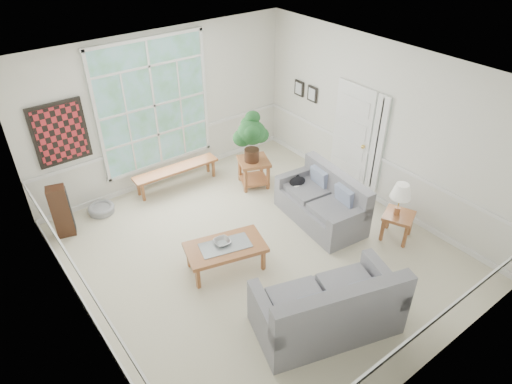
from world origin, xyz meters
The scene contains 24 objects.
floor centered at (0.00, 0.00, -0.01)m, with size 5.50×6.00×0.01m, color beige.
ceiling centered at (0.00, 0.00, 3.00)m, with size 5.50×6.00×0.02m, color white.
wall_back centered at (0.00, 3.00, 1.50)m, with size 5.50×0.02×3.00m, color silver.
wall_front centered at (0.00, -3.00, 1.50)m, with size 5.50×0.02×3.00m, color silver.
wall_left centered at (-2.75, 0.00, 1.50)m, with size 0.02×6.00×3.00m, color silver.
wall_right centered at (2.75, 0.00, 1.50)m, with size 0.02×6.00×3.00m, color silver.
window_back centered at (-0.20, 2.96, 1.65)m, with size 2.30×0.08×2.40m, color white.
entry_door centered at (2.71, 0.60, 1.05)m, with size 0.08×0.90×2.10m, color white.
door_sidelight centered at (2.71, -0.03, 1.15)m, with size 0.08×0.26×1.90m, color white.
wall_art centered at (-1.95, 2.95, 1.60)m, with size 0.90×0.06×1.10m, color maroon.
wall_frame_near centered at (2.71, 1.75, 1.55)m, with size 0.04×0.26×0.32m, color black.
wall_frame_far centered at (2.71, 2.15, 1.55)m, with size 0.04×0.26×0.32m, color black.
loveseat_right centered at (1.41, 0.02, 0.46)m, with size 0.87×1.69×0.91m, color slate.
loveseat_front centered at (-0.21, -1.76, 0.52)m, with size 1.91×0.99×1.03m, color slate.
coffee_table centered at (-0.64, 0.01, 0.23)m, with size 1.22×0.66×0.45m, color #95562F.
pewter_bowl centered at (-0.65, 0.08, 0.49)m, with size 0.31×0.31×0.08m, color #97979C.
window_bench centered at (-0.07, 2.60, 0.20)m, with size 1.75×0.34×0.41m, color #95562F.
end_table centered at (1.18, 1.69, 0.29)m, with size 0.58×0.58×0.58m, color #95562F.
houseplant centered at (1.13, 1.69, 1.08)m, with size 0.58×0.58×1.00m, color #1B4A20, non-canonical shape.
side_table centered at (2.11, -1.13, 0.24)m, with size 0.48×0.48×0.49m, color #95562F.
table_lamp centered at (2.08, -1.09, 0.78)m, with size 0.34×0.34×0.59m, color white, non-canonical shape.
pet_bed centered at (-1.65, 2.65, 0.07)m, with size 0.48×0.48×0.14m, color gray.
floor_speaker centered at (-2.38, 2.41, 0.48)m, with size 0.30×0.23×0.96m, color #361E12.
cat centered at (1.38, 0.62, 0.55)m, with size 0.34×0.24×0.16m, color black.
Camera 1 is at (-3.51, -4.54, 5.07)m, focal length 32.00 mm.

